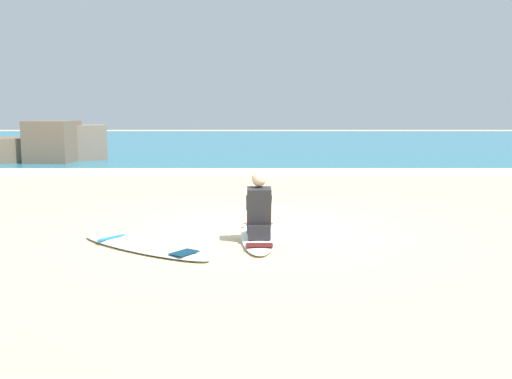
{
  "coord_description": "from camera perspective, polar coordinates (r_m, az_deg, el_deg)",
  "views": [
    {
      "loc": [
        -0.02,
        -8.92,
        1.93
      ],
      "look_at": [
        0.01,
        0.72,
        0.55
      ],
      "focal_mm": 40.71,
      "sensor_mm": 36.0,
      "label": 1
    }
  ],
  "objects": [
    {
      "name": "breaking_foam",
      "position": [
        16.89,
        -0.11,
        1.76
      ],
      "size": [
        80.0,
        0.9,
        0.11
      ],
      "primitive_type": "cube",
      "color": "white",
      "rests_on": "ground"
    },
    {
      "name": "ground_plane",
      "position": [
        9.13,
        -0.04,
        -4.06
      ],
      "size": [
        80.0,
        80.0,
        0.0
      ],
      "primitive_type": "plane",
      "color": "#CCB584"
    },
    {
      "name": "surfer_seated",
      "position": [
        8.32,
        0.1,
        -2.2
      ],
      "size": [
        0.38,
        0.71,
        0.95
      ],
      "color": "#232326",
      "rests_on": "surfboard_main"
    },
    {
      "name": "sea",
      "position": [
        30.55,
        -0.15,
        4.6
      ],
      "size": [
        80.0,
        28.0,
        0.1
      ],
      "primitive_type": "cube",
      "color": "teal",
      "rests_on": "ground"
    },
    {
      "name": "surfboard_main",
      "position": [
        8.65,
        0.09,
        -4.5
      ],
      "size": [
        0.54,
        2.46,
        0.08
      ],
      "color": "white",
      "rests_on": "ground"
    },
    {
      "name": "rock_outcrop_distant",
      "position": [
        20.91,
        -19.43,
        4.15
      ],
      "size": [
        4.17,
        2.64,
        1.47
      ],
      "color": "brown",
      "rests_on": "ground"
    },
    {
      "name": "surfboard_spare_near",
      "position": [
        8.09,
        -11.16,
        -5.55
      ],
      "size": [
        2.23,
        1.86,
        0.08
      ],
      "color": "silver",
      "rests_on": "ground"
    }
  ]
}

